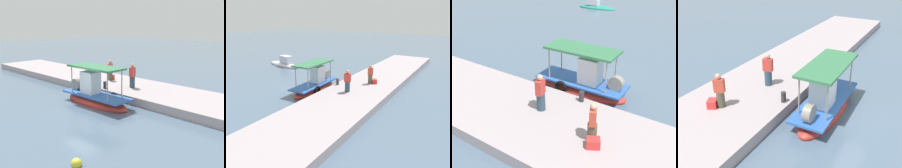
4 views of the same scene
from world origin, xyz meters
TOP-DOWN VIEW (x-y plane):
  - ground_plane at (0.00, 0.00)m, footprint 120.00×120.00m
  - dock_quay at (0.00, -4.67)m, footprint 36.00×4.99m
  - main_fishing_boat at (0.16, -0.75)m, footprint 5.28×1.87m
  - fisherman_near_bollard at (-0.11, -4.14)m, footprint 0.46×0.54m
  - fisherman_by_crate at (2.84, -4.79)m, footprint 0.49×0.53m
  - mooring_bollard at (1.08, -2.51)m, footprint 0.24×0.24m
  - cargo_crate at (3.07, -5.12)m, footprint 0.64×0.61m
  - moored_boat_near at (5.83, 8.41)m, footprint 2.39×5.58m

SIDE VIEW (x-z plane):
  - ground_plane at x=0.00m, z-range 0.00..0.00m
  - moored_boat_near at x=5.83m, z-range -0.55..1.06m
  - dock_quay at x=0.00m, z-range 0.00..0.56m
  - main_fishing_boat at x=0.16m, z-range -0.94..1.92m
  - cargo_crate at x=3.07m, z-range 0.56..0.93m
  - mooring_bollard at x=1.08m, z-range 0.56..1.08m
  - fisherman_by_crate at x=2.84m, z-range 0.48..2.14m
  - fisherman_near_bollard at x=-0.11m, z-range 0.48..2.24m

